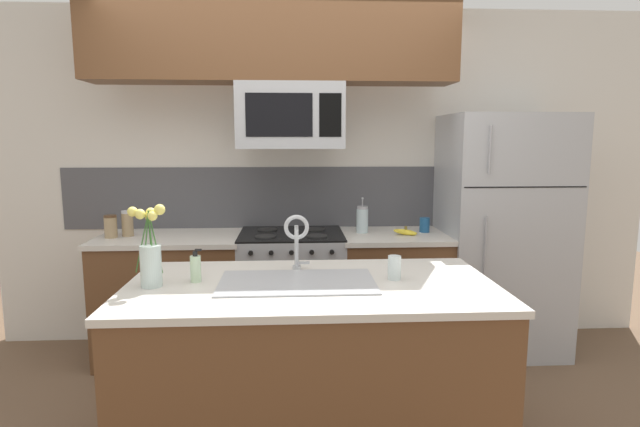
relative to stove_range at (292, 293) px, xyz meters
The scene contains 20 objects.
ground_plane 1.01m from the stove_range, 90.00° to the right, with size 10.00×10.00×0.00m, color brown.
rear_partition 0.97m from the stove_range, 51.72° to the left, with size 5.20×0.10×2.60m, color silver.
splash_band 0.76m from the stove_range, 90.00° to the left, with size 3.54×0.01×0.48m, color #4C4C51.
back_counter_left 0.88m from the stove_range, behind, with size 1.04×0.65×0.91m.
back_counter_right 0.76m from the stove_range, ahead, with size 0.79×0.65×0.91m.
stove_range is the anchor object (origin of this frame).
microwave 1.30m from the stove_range, 89.84° to the right, with size 0.74×0.40×0.45m.
upper_cabinet_band 1.83m from the stove_range, 157.53° to the right, with size 2.53×0.34×0.60m, color brown.
refrigerator 1.64m from the stove_range, ahead, with size 0.88×0.74×1.79m.
storage_jar_tall 1.39m from the stove_range, behind, with size 0.09×0.09×0.16m.
storage_jar_medium 1.30m from the stove_range, behind, with size 0.08×0.08×0.19m.
banana_bunch 0.96m from the stove_range, ahead, with size 0.19×0.11×0.08m.
french_press 0.77m from the stove_range, ahead, with size 0.09×0.09×0.27m.
coffee_tin 1.13m from the stove_range, ahead, with size 0.08×0.08×0.11m, color #1E5184.
island_counter 1.25m from the stove_range, 85.54° to the right, with size 1.80×0.93×0.91m.
kitchen_sink 1.31m from the stove_range, 88.68° to the right, with size 0.76×0.44×0.16m.
sink_faucet 1.22m from the stove_range, 88.36° to the right, with size 0.14×0.14×0.31m.
dish_soap_bottle 1.39m from the stove_range, 111.32° to the right, with size 0.06×0.05×0.16m.
drinking_glass 1.41m from the stove_range, 67.03° to the right, with size 0.07×0.07×0.12m.
flower_vase 1.55m from the stove_range, 117.77° to the right, with size 0.18×0.11×0.39m.
Camera 1 is at (0.01, -2.71, 1.60)m, focal length 28.00 mm.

